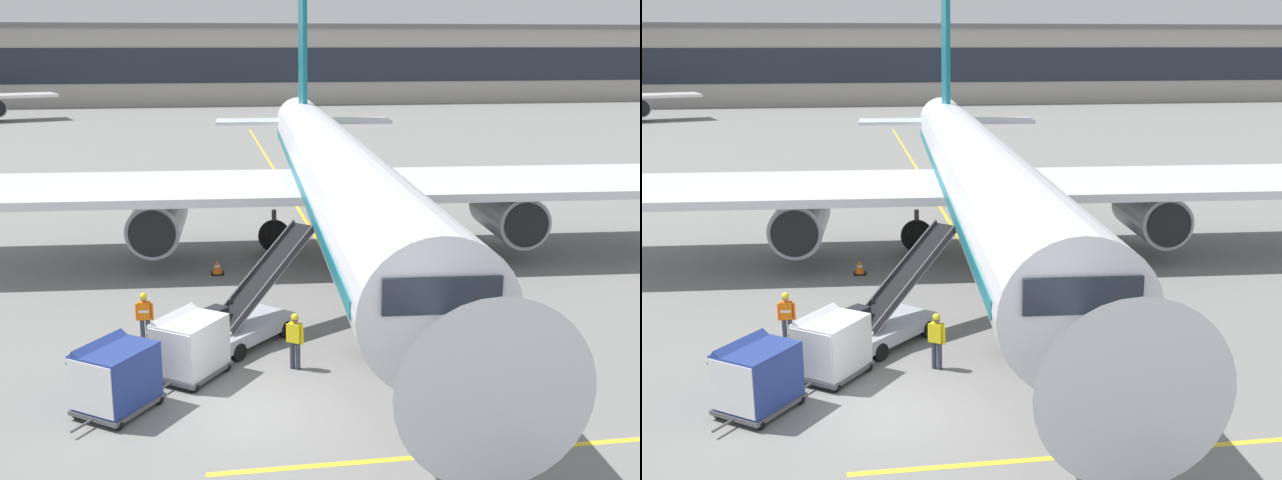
% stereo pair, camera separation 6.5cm
% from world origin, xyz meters
% --- Properties ---
extents(ground_plane, '(600.00, 600.00, 0.00)m').
position_xyz_m(ground_plane, '(0.00, 0.00, 0.00)').
color(ground_plane, slate).
extents(parked_airplane, '(36.04, 45.58, 15.34)m').
position_xyz_m(parked_airplane, '(4.94, 14.97, 3.72)').
color(parked_airplane, silver).
rests_on(parked_airplane, ground).
extents(belt_loader, '(4.42, 4.55, 3.44)m').
position_xyz_m(belt_loader, '(0.39, 5.09, 0.92)').
color(belt_loader, '#A3A8B2').
rests_on(belt_loader, ground).
extents(baggage_cart_lead, '(2.47, 2.68, 1.91)m').
position_xyz_m(baggage_cart_lead, '(-1.50, 2.57, 1.00)').
color(baggage_cart_lead, '#515156').
rests_on(baggage_cart_lead, ground).
extents(baggage_cart_second, '(2.47, 2.68, 1.91)m').
position_xyz_m(baggage_cart_second, '(-3.39, 0.68, 1.00)').
color(baggage_cart_second, '#515156').
rests_on(baggage_cart_second, ground).
extents(ground_crew_by_loader, '(0.53, 0.38, 1.74)m').
position_xyz_m(ground_crew_by_loader, '(-3.16, 1.79, 1.00)').
color(ground_crew_by_loader, '#333847').
rests_on(ground_crew_by_loader, ground).
extents(ground_crew_by_carts, '(0.49, 0.41, 1.74)m').
position_xyz_m(ground_crew_by_carts, '(1.60, 2.66, 1.00)').
color(ground_crew_by_carts, '#333847').
rests_on(ground_crew_by_carts, ground).
extents(ground_crew_marshaller, '(0.57, 0.28, 1.74)m').
position_xyz_m(ground_crew_marshaller, '(-2.92, 5.33, 1.00)').
color(ground_crew_marshaller, '#333847').
rests_on(ground_crew_marshaller, ground).
extents(safety_cone_engine_keepout, '(0.53, 0.53, 0.61)m').
position_xyz_m(safety_cone_engine_keepout, '(-0.44, 12.83, 0.29)').
color(safety_cone_engine_keepout, black).
rests_on(safety_cone_engine_keepout, ground).
extents(apron_guidance_line_lead_in, '(0.20, 110.00, 0.01)m').
position_xyz_m(apron_guidance_line_lead_in, '(4.59, 14.11, 0.00)').
color(apron_guidance_line_lead_in, yellow).
rests_on(apron_guidance_line_lead_in, ground).
extents(apron_guidance_line_stop_bar, '(12.00, 0.20, 0.01)m').
position_xyz_m(apron_guidance_line_stop_bar, '(4.90, -2.84, 0.00)').
color(apron_guidance_line_stop_bar, yellow).
rests_on(apron_guidance_line_stop_bar, ground).
extents(terminal_building, '(147.33, 14.90, 12.38)m').
position_xyz_m(terminal_building, '(6.00, 110.65, 6.14)').
color(terminal_building, '#A8A399').
rests_on(terminal_building, ground).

